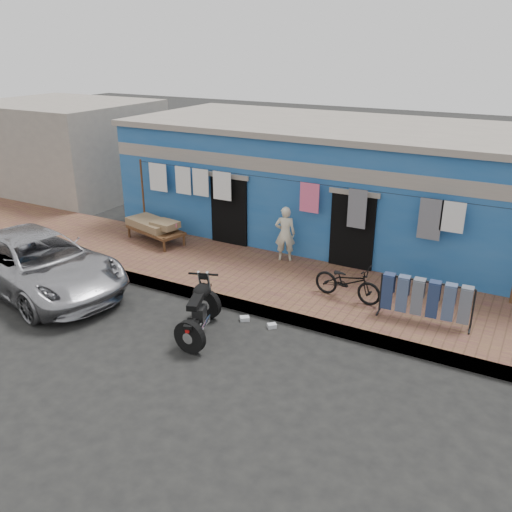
{
  "coord_description": "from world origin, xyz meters",
  "views": [
    {
      "loc": [
        5.26,
        -7.51,
        5.49
      ],
      "look_at": [
        0.0,
        2.0,
        1.15
      ],
      "focal_mm": 38.0,
      "sensor_mm": 36.0,
      "label": 1
    }
  ],
  "objects_px": {
    "charpoy": "(156,231)",
    "seated_person": "(285,234)",
    "bicycle": "(348,278)",
    "motorcycle": "(198,309)",
    "car": "(38,262)",
    "jeans_rack": "(425,300)"
  },
  "relations": [
    {
      "from": "seated_person",
      "to": "jeans_rack",
      "type": "distance_m",
      "value": 4.16
    },
    {
      "from": "charpoy",
      "to": "seated_person",
      "type": "bearing_deg",
      "value": 7.56
    },
    {
      "from": "seated_person",
      "to": "motorcycle",
      "type": "relative_size",
      "value": 0.77
    },
    {
      "from": "car",
      "to": "charpoy",
      "type": "height_order",
      "value": "car"
    },
    {
      "from": "car",
      "to": "motorcycle",
      "type": "bearing_deg",
      "value": -78.17
    },
    {
      "from": "seated_person",
      "to": "bicycle",
      "type": "distance_m",
      "value": 2.58
    },
    {
      "from": "jeans_rack",
      "to": "seated_person",
      "type": "bearing_deg",
      "value": 158.22
    },
    {
      "from": "jeans_rack",
      "to": "bicycle",
      "type": "bearing_deg",
      "value": 174.12
    },
    {
      "from": "motorcycle",
      "to": "charpoy",
      "type": "bearing_deg",
      "value": 117.89
    },
    {
      "from": "seated_person",
      "to": "bicycle",
      "type": "xyz_separation_m",
      "value": [
        2.18,
        -1.37,
        -0.22
      ]
    },
    {
      "from": "car",
      "to": "jeans_rack",
      "type": "xyz_separation_m",
      "value": [
        8.33,
        2.36,
        0.0
      ]
    },
    {
      "from": "jeans_rack",
      "to": "charpoy",
      "type": "bearing_deg",
      "value": 172.2
    },
    {
      "from": "charpoy",
      "to": "car",
      "type": "bearing_deg",
      "value": -101.83
    },
    {
      "from": "seated_person",
      "to": "bicycle",
      "type": "relative_size",
      "value": 0.93
    },
    {
      "from": "car",
      "to": "motorcycle",
      "type": "relative_size",
      "value": 2.69
    },
    {
      "from": "bicycle",
      "to": "charpoy",
      "type": "relative_size",
      "value": 0.75
    },
    {
      "from": "bicycle",
      "to": "jeans_rack",
      "type": "relative_size",
      "value": 0.8
    },
    {
      "from": "car",
      "to": "charpoy",
      "type": "bearing_deg",
      "value": -0.83
    },
    {
      "from": "car",
      "to": "seated_person",
      "type": "distance_m",
      "value": 5.94
    },
    {
      "from": "bicycle",
      "to": "motorcycle",
      "type": "relative_size",
      "value": 0.83
    },
    {
      "from": "car",
      "to": "bicycle",
      "type": "relative_size",
      "value": 3.26
    },
    {
      "from": "seated_person",
      "to": "bicycle",
      "type": "bearing_deg",
      "value": 126.67
    }
  ]
}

